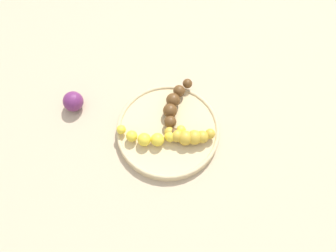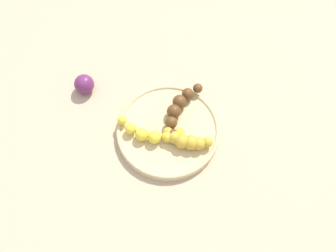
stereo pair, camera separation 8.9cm
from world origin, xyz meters
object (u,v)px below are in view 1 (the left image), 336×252
at_px(fruit_bowl, 168,131).
at_px(banana_spotted, 190,137).
at_px(plum_purple, 73,101).
at_px(banana_overripe, 174,106).
at_px(banana_yellow, 151,137).

bearing_deg(fruit_bowl, banana_spotted, 86.99).
distance_m(banana_spotted, plum_purple, 0.31).
height_order(fruit_bowl, banana_spotted, banana_spotted).
distance_m(banana_overripe, banana_spotted, 0.09).
distance_m(banana_overripe, plum_purple, 0.26).
height_order(fruit_bowl, plum_purple, plum_purple).
distance_m(banana_yellow, banana_spotted, 0.09).
bearing_deg(banana_yellow, plum_purple, -117.05).
bearing_deg(banana_yellow, fruit_bowl, 124.21).
height_order(banana_overripe, banana_spotted, same).
bearing_deg(fruit_bowl, banana_overripe, -169.94).
bearing_deg(plum_purple, fruit_bowl, 98.05).
relative_size(fruit_bowl, banana_yellow, 1.67).
bearing_deg(banana_yellow, banana_spotted, 89.88).
distance_m(fruit_bowl, banana_yellow, 0.05).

